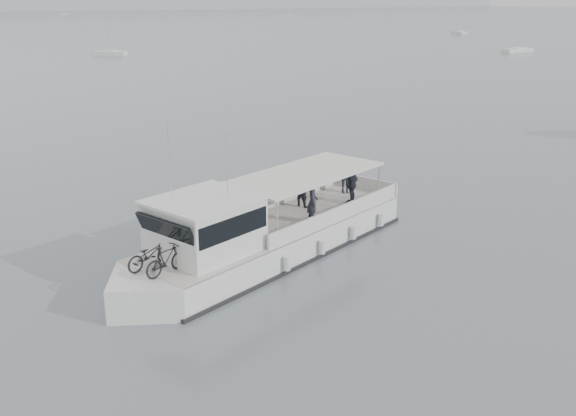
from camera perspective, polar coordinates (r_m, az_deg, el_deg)
ground at (r=20.87m, az=4.73°, el=-6.99°), size 1400.00×1400.00×0.00m
tour_boat at (r=22.41m, az=-2.93°, el=-2.62°), size 13.23×5.80×5.54m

